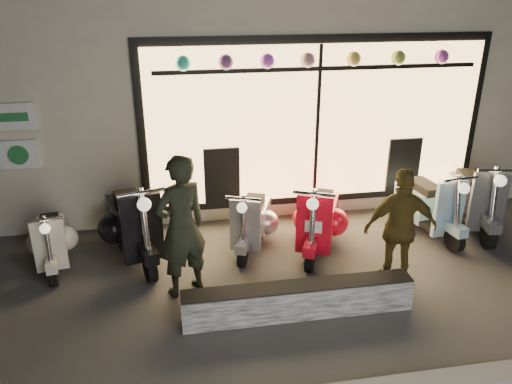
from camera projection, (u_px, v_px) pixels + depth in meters
ground at (294, 283)px, 6.42m from camera, size 40.00×40.00×0.00m
shop_building at (238, 61)px, 10.13m from camera, size 10.20×6.23×4.20m
graffiti_barrier at (298, 300)px, 5.73m from camera, size 2.67×0.28×0.40m
scooter_silver at (253, 219)px, 7.28m from camera, size 0.74×1.31×0.95m
scooter_red at (319, 218)px, 7.21m from camera, size 0.88×1.45×1.06m
scooter_black at (132, 222)px, 7.00m from camera, size 0.83×1.64×1.17m
scooter_cream at (52, 239)px, 6.79m from camera, size 0.53×1.24×0.88m
scooter_blue at (424, 203)px, 7.70m from camera, size 0.60×1.49×1.06m
scooter_grey at (471, 197)px, 7.86m from camera, size 0.72×1.60×1.14m
man at (181, 227)px, 5.92m from camera, size 0.78×0.68×1.79m
woman at (400, 228)px, 6.16m from camera, size 0.94×0.48×1.54m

